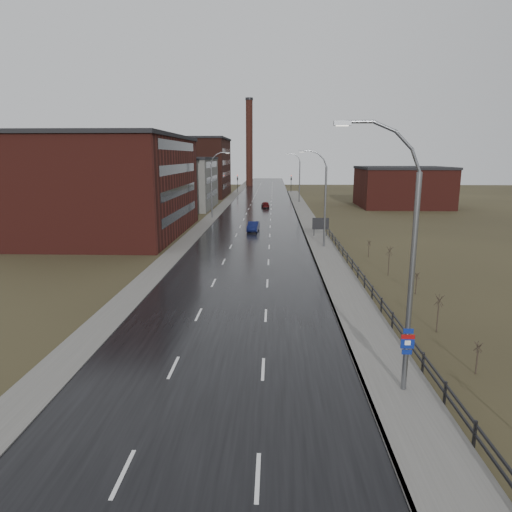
# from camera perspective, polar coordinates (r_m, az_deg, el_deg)

# --- Properties ---
(ground) EXTENTS (320.00, 320.00, 0.00)m
(ground) POSITION_cam_1_polar(r_m,az_deg,el_deg) (20.59, -6.15, -18.83)
(ground) COLOR #2D2819
(ground) RESTS_ON ground
(road) EXTENTS (14.00, 300.00, 0.06)m
(road) POSITION_cam_1_polar(r_m,az_deg,el_deg) (78.18, 0.14, 4.56)
(road) COLOR black
(road) RESTS_ON ground
(sidewalk_right) EXTENTS (3.20, 180.00, 0.18)m
(sidewalk_right) POSITION_cam_1_polar(r_m,az_deg,el_deg) (53.78, 8.37, 0.91)
(sidewalk_right) COLOR #595651
(sidewalk_right) RESTS_ON ground
(curb_right) EXTENTS (0.16, 180.00, 0.18)m
(curb_right) POSITION_cam_1_polar(r_m,az_deg,el_deg) (53.64, 6.76, 0.93)
(curb_right) COLOR slate
(curb_right) RESTS_ON ground
(sidewalk_left) EXTENTS (2.40, 260.00, 0.12)m
(sidewalk_left) POSITION_cam_1_polar(r_m,az_deg,el_deg) (78.90, -5.84, 4.59)
(sidewalk_left) COLOR #595651
(sidewalk_left) RESTS_ON ground
(warehouse_near) EXTENTS (22.44, 28.56, 13.50)m
(warehouse_near) POSITION_cam_1_polar(r_m,az_deg,el_deg) (66.89, -18.83, 8.38)
(warehouse_near) COLOR #471914
(warehouse_near) RESTS_ON ground
(warehouse_mid) EXTENTS (16.32, 20.40, 10.50)m
(warehouse_mid) POSITION_cam_1_polar(r_m,az_deg,el_deg) (97.79, -10.20, 9.01)
(warehouse_mid) COLOR slate
(warehouse_mid) RESTS_ON ground
(warehouse_far) EXTENTS (26.52, 24.48, 15.50)m
(warehouse_far) POSITION_cam_1_polar(r_m,az_deg,el_deg) (128.06, -9.60, 10.90)
(warehouse_far) COLOR #331611
(warehouse_far) RESTS_ON ground
(building_right) EXTENTS (18.36, 16.32, 8.50)m
(building_right) POSITION_cam_1_polar(r_m,az_deg,el_deg) (103.36, 17.82, 8.24)
(building_right) COLOR #471914
(building_right) RESTS_ON ground
(smokestack) EXTENTS (2.70, 2.70, 30.70)m
(smokestack) POSITION_cam_1_polar(r_m,az_deg,el_deg) (167.71, -0.84, 14.02)
(smokestack) COLOR #331611
(smokestack) RESTS_ON ground
(streetlight_main) EXTENTS (3.91, 0.29, 12.11)m
(streetlight_main) POSITION_cam_1_polar(r_m,az_deg,el_deg) (20.75, 18.13, -1.02)
(streetlight_main) COLOR slate
(streetlight_main) RESTS_ON ground
(streetlight_right_mid) EXTENTS (3.36, 0.28, 11.35)m
(streetlight_right_mid) POSITION_cam_1_polar(r_m,az_deg,el_deg) (53.94, 8.35, 7.12)
(streetlight_right_mid) COLOR slate
(streetlight_right_mid) RESTS_ON ground
(streetlight_left) EXTENTS (3.36, 0.28, 11.35)m
(streetlight_left) POSITION_cam_1_polar(r_m,az_deg,el_deg) (80.24, -5.38, 8.88)
(streetlight_left) COLOR slate
(streetlight_left) RESTS_ON ground
(streetlight_right_far) EXTENTS (3.36, 0.28, 11.35)m
(streetlight_right_far) POSITION_cam_1_polar(r_m,az_deg,el_deg) (107.67, 5.31, 9.75)
(streetlight_right_far) COLOR slate
(streetlight_right_far) RESTS_ON ground
(guardrail) EXTENTS (0.10, 53.05, 1.10)m
(guardrail) POSITION_cam_1_polar(r_m,az_deg,el_deg) (37.84, 13.62, -3.21)
(guardrail) COLOR black
(guardrail) RESTS_ON ground
(shrub_b) EXTENTS (0.41, 0.43, 1.69)m
(shrub_b) POSITION_cam_1_polar(r_m,az_deg,el_deg) (25.62, 25.93, -11.31)
(shrub_b) COLOR #382D23
(shrub_b) RESTS_ON ground
(shrub_c) EXTENTS (0.57, 0.60, 2.40)m
(shrub_c) POSITION_cam_1_polar(r_m,az_deg,el_deg) (30.29, 21.80, -6.57)
(shrub_c) COLOR #382D23
(shrub_c) RESTS_ON ground
(shrub_d) EXTENTS (0.43, 0.45, 1.79)m
(shrub_d) POSITION_cam_1_polar(r_m,az_deg,el_deg) (37.96, 19.41, -3.15)
(shrub_d) COLOR #382D23
(shrub_d) RESTS_ON ground
(shrub_e) EXTENTS (0.63, 0.67, 2.69)m
(shrub_e) POSITION_cam_1_polar(r_m,az_deg,el_deg) (42.98, 16.28, -0.52)
(shrub_e) COLOR #382D23
(shrub_e) RESTS_ON ground
(shrub_f) EXTENTS (0.44, 0.47, 1.85)m
(shrub_f) POSITION_cam_1_polar(r_m,az_deg,el_deg) (50.38, 13.92, 0.94)
(shrub_f) COLOR #382D23
(shrub_f) RESTS_ON ground
(billboard) EXTENTS (2.22, 0.17, 2.62)m
(billboard) POSITION_cam_1_polar(r_m,az_deg,el_deg) (61.71, 8.07, 3.96)
(billboard) COLOR black
(billboard) RESTS_ON ground
(traffic_light_left) EXTENTS (0.58, 2.73, 5.30)m
(traffic_light_left) POSITION_cam_1_polar(r_m,az_deg,el_deg) (137.96, -2.33, 9.84)
(traffic_light_left) COLOR black
(traffic_light_left) RESTS_ON ground
(traffic_light_right) EXTENTS (0.58, 2.73, 5.30)m
(traffic_light_right) POSITION_cam_1_polar(r_m,az_deg,el_deg) (137.64, 4.42, 9.81)
(traffic_light_right) COLOR black
(traffic_light_right) RESTS_ON ground
(car_near) EXTENTS (1.77, 4.32, 1.39)m
(car_near) POSITION_cam_1_polar(r_m,az_deg,el_deg) (65.84, -0.33, 3.67)
(car_near) COLOR #0B113B
(car_near) RESTS_ON ground
(car_far) EXTENTS (1.92, 3.92, 1.29)m
(car_far) POSITION_cam_1_polar(r_m,az_deg,el_deg) (96.78, 1.18, 6.43)
(car_far) COLOR #470B0D
(car_far) RESTS_ON ground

